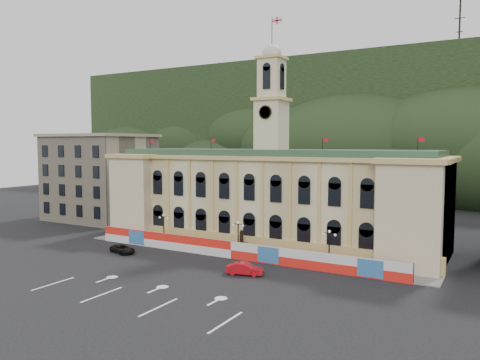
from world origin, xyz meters
The scene contains 13 objects.
ground centered at (0.00, 0.00, 0.00)m, with size 260.00×260.00×0.00m, color black.
lane_markings centered at (0.00, -5.00, 0.00)m, with size 26.00×10.00×0.02m, color white, non-canonical shape.
hill_ridge centered at (0.03, 121.99, 19.48)m, with size 230.00×80.00×64.00m.
city_hall centered at (0.00, 27.63, 7.85)m, with size 56.20×17.60×37.10m.
side_building_left centered at (-43.00, 30.93, 9.33)m, with size 21.00×17.00×18.60m.
hoarding_fence centered at (0.06, 15.07, 1.25)m, with size 50.00×0.44×2.50m.
pavement centered at (0.00, 17.75, 0.08)m, with size 56.00×5.50×0.16m, color slate.
statue centered at (0.00, 18.00, 1.19)m, with size 1.40×1.40×3.72m.
lamp_left centered at (-14.00, 17.00, 3.07)m, with size 1.96×0.44×5.15m.
lamp_center centered at (0.00, 17.00, 3.07)m, with size 1.96×0.44×5.15m.
lamp_right centered at (14.00, 17.00, 3.07)m, with size 1.96×0.44×5.15m.
red_sedan centered at (5.82, 8.62, 0.77)m, with size 4.96×2.89×1.55m, color #B40C15.
black_suv centered at (-16.02, 9.65, 0.64)m, with size 5.03×3.30×1.29m, color black.
Camera 1 is at (34.20, -41.99, 16.61)m, focal length 35.00 mm.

